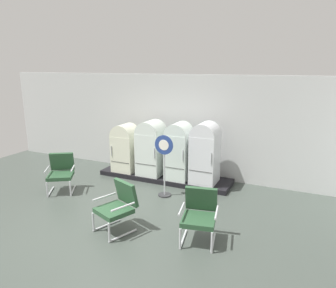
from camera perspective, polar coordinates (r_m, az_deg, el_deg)
ground at (r=6.48m, az=-12.36°, el=-15.01°), size 12.00×10.00×0.05m
back_wall at (r=9.00m, az=1.09°, el=3.59°), size 11.76×0.12×2.86m
display_plinth at (r=8.81m, az=-0.59°, el=-5.98°), size 3.72×0.95×0.12m
refrigerator_0 at (r=9.01m, az=-7.78°, el=-0.45°), size 0.65×0.64×1.37m
refrigerator_1 at (r=8.63m, az=-3.10°, el=-0.42°), size 0.67×0.72×1.52m
refrigerator_2 at (r=8.27m, az=1.99°, el=-0.98°), size 0.61×0.67×1.53m
refrigerator_3 at (r=8.04m, az=6.77°, el=-1.31°), size 0.66×0.71×1.58m
armchair_left at (r=8.32m, az=-18.93°, el=-4.71°), size 0.86×0.90×0.95m
armchair_right at (r=5.78m, az=5.77°, el=-12.45°), size 0.74×0.79×0.95m
armchair_center at (r=6.14m, az=-9.11°, el=-10.90°), size 0.81×0.86×0.95m
sign_stand at (r=7.48m, az=-0.69°, el=-4.08°), size 0.47×0.32×1.52m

